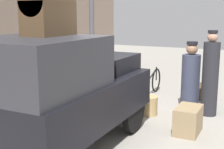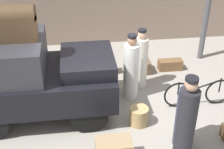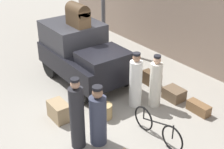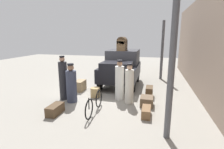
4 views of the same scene
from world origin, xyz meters
name	(u,v)px [view 2 (image 2 of 4)]	position (x,y,z in m)	size (l,w,h in m)	color
ground_plane	(105,114)	(0.00, 0.00, 0.00)	(30.00, 30.00, 0.00)	gray
canopy_pillar_right	(209,2)	(3.30, 2.48, 1.80)	(0.16, 0.16, 3.60)	#4C4C51
truck	(32,74)	(-1.59, 0.29, 1.03)	(3.34, 1.87, 1.89)	black
bicycle	(198,93)	(2.29, 0.07, 0.35)	(1.71, 0.04, 0.73)	black
wicker_basket	(139,116)	(0.72, -0.44, 0.21)	(0.43, 0.43, 0.42)	tan
porter_carrying_trunk	(186,126)	(1.31, -1.65, 0.87)	(0.35, 0.35, 1.88)	#232328
porter_lifting_near_truck	(186,115)	(1.50, -1.19, 0.72)	(0.42, 0.42, 1.61)	#33384C
porter_with_bicycle	(131,70)	(0.73, 0.66, 0.78)	(0.37, 0.37, 1.70)	white
porter_standing_middle	(141,61)	(1.08, 1.13, 0.75)	(0.35, 0.35, 1.63)	silver
suitcase_small_leather	(102,66)	(0.12, 1.90, 0.23)	(0.68, 0.31, 0.46)	#4C3823
suitcase_black_upright	(170,65)	(2.14, 1.88, 0.15)	(0.70, 0.29, 0.30)	brown
trunk_large_brown	(139,66)	(1.20, 1.85, 0.18)	(0.62, 0.49, 0.36)	brown
trunk_on_truck_roof	(15,22)	(-1.76, 0.29, 2.27)	(0.83, 0.46, 0.74)	#4C3823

